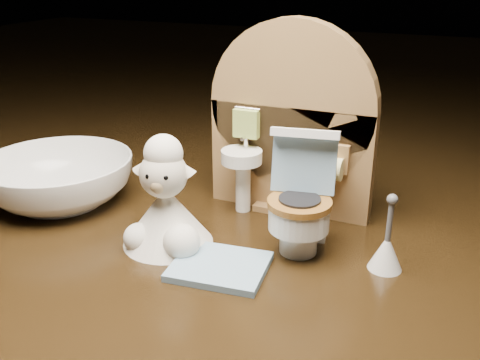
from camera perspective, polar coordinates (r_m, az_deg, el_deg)
The scene contains 6 objects.
backdrop_panel at distance 0.42m, azimuth 5.37°, elevation 5.25°, with size 0.13×0.05×0.15m.
toy_toilet at distance 0.37m, azimuth 6.57°, elevation -2.72°, with size 0.05×0.06×0.09m.
bath_mat at distance 0.35m, azimuth -2.18°, elevation -9.20°, with size 0.06×0.05×0.00m, color #7DA3BF.
toilet_brush at distance 0.36m, azimuth 15.35°, elevation -7.18°, with size 0.02×0.02×0.05m.
plush_lamb at distance 0.38m, azimuth -7.90°, elevation -2.90°, with size 0.06×0.06×0.08m.
ceramic_bowl at distance 0.47m, azimuth -18.75°, elevation -0.03°, with size 0.12×0.12×0.04m, color white.
Camera 1 is at (0.12, -0.31, 0.19)m, focal length 40.00 mm.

